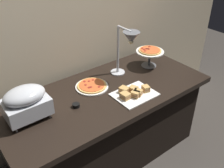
# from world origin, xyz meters

# --- Properties ---
(ground_plane) EXTENTS (8.00, 8.00, 0.00)m
(ground_plane) POSITION_xyz_m (0.00, 0.00, 0.00)
(ground_plane) COLOR #38332D
(back_wall) EXTENTS (4.40, 0.04, 2.40)m
(back_wall) POSITION_xyz_m (0.00, 0.50, 1.20)
(back_wall) COLOR #C6B593
(back_wall) RESTS_ON ground_plane
(buffet_table) EXTENTS (1.90, 0.84, 0.76)m
(buffet_table) POSITION_xyz_m (0.00, 0.00, 0.39)
(buffet_table) COLOR black
(buffet_table) RESTS_ON ground_plane
(chafing_dish) EXTENTS (0.32, 0.23, 0.27)m
(chafing_dish) POSITION_xyz_m (-0.67, 0.07, 0.91)
(chafing_dish) COLOR #B7BABF
(chafing_dish) RESTS_ON buffet_table
(heat_lamp) EXTENTS (0.15, 0.32, 0.49)m
(heat_lamp) POSITION_xyz_m (0.29, 0.05, 1.13)
(heat_lamp) COLOR #B7BABF
(heat_lamp) RESTS_ON buffet_table
(pizza_plate_front) EXTENTS (0.30, 0.30, 0.03)m
(pizza_plate_front) POSITION_xyz_m (-0.05, 0.13, 0.77)
(pizza_plate_front) COLOR white
(pizza_plate_front) RESTS_ON buffet_table
(pizza_plate_center) EXTENTS (0.28, 0.28, 0.19)m
(pizza_plate_center) POSITION_xyz_m (0.64, 0.11, 0.91)
(pizza_plate_center) COLOR #595B60
(pizza_plate_center) RESTS_ON buffet_table
(sandwich_platter) EXTENTS (0.35, 0.28, 0.06)m
(sandwich_platter) POSITION_xyz_m (0.16, -0.19, 0.78)
(sandwich_platter) COLOR white
(sandwich_platter) RESTS_ON buffet_table
(sauce_cup_near) EXTENTS (0.06, 0.06, 0.03)m
(sauce_cup_near) POSITION_xyz_m (-0.32, -0.03, 0.78)
(sauce_cup_near) COLOR black
(sauce_cup_near) RESTS_ON buffet_table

